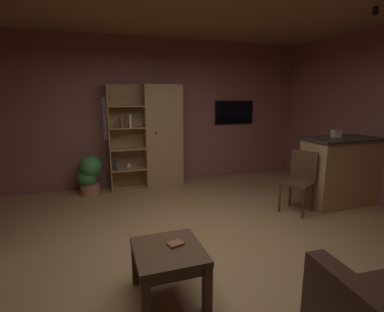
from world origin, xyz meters
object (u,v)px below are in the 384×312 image
(potted_floor_plant, at_px, (89,174))
(tissue_box, at_px, (336,134))
(coffee_table, at_px, (169,258))
(dining_chair, at_px, (300,177))
(wall_mounted_tv, at_px, (234,112))
(kitchen_bar_counter, at_px, (345,170))
(table_book_0, at_px, (175,244))
(bookshelf_cabinet, at_px, (158,137))

(potted_floor_plant, bearing_deg, tissue_box, -23.91)
(tissue_box, distance_m, coffee_table, 3.50)
(dining_chair, bearing_deg, wall_mounted_tv, 91.69)
(kitchen_bar_counter, bearing_deg, wall_mounted_tv, 115.39)
(wall_mounted_tv, bearing_deg, table_book_0, -123.64)
(potted_floor_plant, bearing_deg, dining_chair, -30.65)
(potted_floor_plant, xyz_separation_m, wall_mounted_tv, (3.00, 0.33, 1.01))
(potted_floor_plant, bearing_deg, coffee_table, -77.49)
(bookshelf_cabinet, bearing_deg, kitchen_bar_counter, -34.85)
(table_book_0, xyz_separation_m, dining_chair, (2.30, 1.22, 0.06))
(tissue_box, bearing_deg, bookshelf_cabinet, 144.28)
(tissue_box, bearing_deg, table_book_0, -156.00)
(dining_chair, bearing_deg, table_book_0, -152.01)
(kitchen_bar_counter, height_order, table_book_0, kitchen_bar_counter)
(table_book_0, relative_size, potted_floor_plant, 0.19)
(coffee_table, height_order, potted_floor_plant, potted_floor_plant)
(wall_mounted_tv, bearing_deg, bookshelf_cabinet, -172.97)
(tissue_box, bearing_deg, wall_mounted_tv, 111.70)
(coffee_table, distance_m, table_book_0, 0.13)
(tissue_box, xyz_separation_m, wall_mounted_tv, (-0.80, 2.01, 0.24))
(kitchen_bar_counter, distance_m, wall_mounted_tv, 2.46)
(bookshelf_cabinet, distance_m, potted_floor_plant, 1.42)
(tissue_box, xyz_separation_m, potted_floor_plant, (-3.80, 1.68, -0.77))
(kitchen_bar_counter, xyz_separation_m, table_book_0, (-3.23, -1.28, -0.08))
(table_book_0, height_order, potted_floor_plant, potted_floor_plant)
(coffee_table, height_order, wall_mounted_tv, wall_mounted_tv)
(tissue_box, xyz_separation_m, dining_chair, (-0.74, -0.13, -0.62))
(bookshelf_cabinet, xyz_separation_m, coffee_table, (-0.61, -3.20, -0.60))
(table_book_0, xyz_separation_m, wall_mounted_tv, (2.24, 3.36, 0.92))
(dining_chair, bearing_deg, potted_floor_plant, 149.35)
(bookshelf_cabinet, bearing_deg, potted_floor_plant, -174.80)
(bookshelf_cabinet, distance_m, table_book_0, 3.24)
(kitchen_bar_counter, relative_size, tissue_box, 11.96)
(bookshelf_cabinet, height_order, table_book_0, bookshelf_cabinet)
(bookshelf_cabinet, relative_size, dining_chair, 2.12)
(kitchen_bar_counter, xyz_separation_m, tissue_box, (-0.19, 0.08, 0.60))
(bookshelf_cabinet, height_order, coffee_table, bookshelf_cabinet)
(tissue_box, xyz_separation_m, coffee_table, (-3.11, -1.40, -0.79))
(kitchen_bar_counter, distance_m, table_book_0, 3.47)
(tissue_box, relative_size, coffee_table, 0.19)
(bookshelf_cabinet, relative_size, potted_floor_plant, 2.70)
(tissue_box, relative_size, dining_chair, 0.13)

